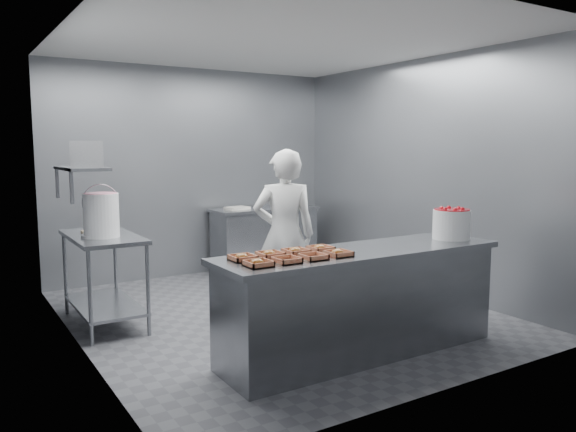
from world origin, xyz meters
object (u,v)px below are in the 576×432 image
(tray_1, at_px, (287,260))
(tray_4, at_px, (242,257))
(tray_5, at_px, (270,254))
(worker, at_px, (284,235))
(glaze_bucket, at_px, (101,214))
(tray_0, at_px, (258,263))
(tray_7, at_px, (320,248))
(prep_table, at_px, (104,266))
(tray_3, at_px, (338,253))
(back_counter, at_px, (264,239))
(tray_2, at_px, (313,256))
(tray_6, at_px, (296,251))
(appliance, at_px, (87,154))
(service_counter, at_px, (361,301))
(strawberry_tub, at_px, (451,223))

(tray_1, relative_size, tray_4, 1.00)
(tray_5, xyz_separation_m, worker, (0.79, 1.07, -0.06))
(tray_1, height_order, glaze_bucket, glaze_bucket)
(tray_0, relative_size, tray_7, 1.00)
(tray_4, xyz_separation_m, tray_7, (0.72, 0.00, 0.00))
(tray_1, relative_size, tray_7, 1.00)
(prep_table, relative_size, tray_3, 6.40)
(back_counter, xyz_separation_m, glaze_bucket, (-2.58, -1.44, 0.67))
(prep_table, height_order, tray_3, tray_3)
(tray_2, bearing_deg, tray_6, 90.71)
(tray_3, xyz_separation_m, appliance, (-1.48, 1.80, 0.76))
(service_counter, xyz_separation_m, worker, (-0.03, 1.19, 0.41))
(tray_1, bearing_deg, tray_5, 90.71)
(back_counter, distance_m, tray_1, 3.81)
(tray_7, height_order, worker, worker)
(tray_3, bearing_deg, back_counter, 69.81)
(tray_6, height_order, glaze_bucket, glaze_bucket)
(tray_3, xyz_separation_m, tray_5, (-0.48, 0.24, 0.00))
(service_counter, height_order, worker, worker)
(tray_4, distance_m, worker, 1.48)
(prep_table, relative_size, tray_1, 6.40)
(tray_4, height_order, worker, worker)
(prep_table, xyz_separation_m, tray_3, (1.31, -2.07, 0.33))
(prep_table, relative_size, tray_6, 6.40)
(strawberry_tub, xyz_separation_m, appliance, (-2.87, 1.70, 0.63))
(worker, distance_m, appliance, 2.03)
(service_counter, xyz_separation_m, tray_5, (-0.82, 0.12, 0.47))
(back_counter, xyz_separation_m, strawberry_tub, (0.15, -3.27, 0.60))
(service_counter, bearing_deg, glaze_bucket, 132.87)
(prep_table, relative_size, tray_5, 6.40)
(tray_3, relative_size, tray_5, 1.00)
(tray_1, xyz_separation_m, strawberry_tub, (1.86, 0.10, 0.13))
(prep_table, height_order, tray_7, tray_7)
(prep_table, bearing_deg, strawberry_tub, -36.18)
(tray_2, bearing_deg, back_counter, 66.35)
(tray_7, bearing_deg, tray_4, 180.00)
(tray_6, relative_size, glaze_bucket, 0.37)
(prep_table, xyz_separation_m, tray_7, (1.31, -1.83, 0.33))
(strawberry_tub, bearing_deg, tray_1, -176.95)
(back_counter, bearing_deg, service_counter, -105.48)
(tray_4, bearing_deg, tray_7, 0.00)
(tray_1, distance_m, strawberry_tub, 1.87)
(tray_0, bearing_deg, tray_1, 0.00)
(tray_5, relative_size, strawberry_tub, 0.55)
(prep_table, distance_m, tray_0, 2.18)
(appliance, bearing_deg, tray_7, -33.28)
(prep_table, bearing_deg, tray_1, -68.09)
(service_counter, bearing_deg, tray_6, 168.11)
(tray_2, relative_size, tray_4, 1.00)
(back_counter, distance_m, tray_3, 3.62)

